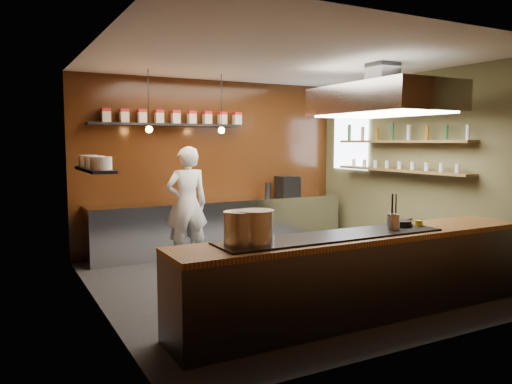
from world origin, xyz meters
TOP-DOWN VIEW (x-y plane):
  - floor at (0.00, 0.00)m, footprint 5.00×5.00m
  - back_wall at (0.00, 2.50)m, footprint 5.00×0.00m
  - left_wall at (-2.50, 0.00)m, footprint 0.00×5.00m
  - right_wall at (2.50, 0.00)m, footprint 0.00×5.00m
  - ceiling at (0.00, 0.00)m, footprint 5.00×5.00m
  - window_pane at (2.45, 1.70)m, footprint 0.00×1.00m
  - prep_counter at (0.00, 2.17)m, footprint 4.60×0.65m
  - pass_counter at (-0.00, -1.60)m, footprint 4.40×0.72m
  - tin_shelf at (-0.90, 2.36)m, footprint 2.60×0.26m
  - plate_shelf at (-2.34, 1.00)m, footprint 0.30×1.40m
  - bottle_shelf_upper at (2.34, 0.30)m, footprint 0.26×2.80m
  - bottle_shelf_lower at (2.34, 0.30)m, footprint 0.26×2.80m
  - extractor_hood at (1.30, -0.40)m, footprint 1.20×2.00m
  - pendant_left at (-1.40, 1.70)m, footprint 0.10×0.10m
  - pendant_right at (-0.20, 1.70)m, footprint 0.10×0.10m
  - storage_tins at (-0.75, 2.36)m, footprint 2.43×0.13m
  - plate_stacks at (-2.34, 1.00)m, footprint 0.26×1.16m
  - bottles at (2.34, 0.30)m, footprint 0.06×2.66m
  - wine_glasses at (2.34, 0.30)m, footprint 0.07×2.37m
  - stockpot_large at (-1.46, -1.55)m, footprint 0.40×0.40m
  - stockpot_small at (-1.33, -1.61)m, footprint 0.38×0.38m
  - utensil_crock at (0.38, -1.66)m, footprint 0.17×0.17m
  - frying_pan at (0.63, -1.52)m, footprint 0.42×0.27m
  - butter_jar at (0.83, -1.59)m, footprint 0.12×0.12m
  - espresso_machine at (1.34, 2.14)m, footprint 0.38×0.36m
  - chef at (-0.78, 1.77)m, footprint 0.70×0.49m

SIDE VIEW (x-z plane):
  - floor at x=0.00m, z-range 0.00..0.00m
  - prep_counter at x=0.00m, z-range 0.00..0.90m
  - pass_counter at x=0.00m, z-range 0.00..0.94m
  - chef at x=-0.78m, z-range 0.00..1.84m
  - butter_jar at x=0.83m, z-range 0.92..1.00m
  - frying_pan at x=0.63m, z-range 0.94..1.01m
  - utensil_crock at x=0.38m, z-range 0.94..1.12m
  - espresso_machine at x=1.34m, z-range 0.90..1.28m
  - stockpot_large at x=-1.46m, z-range 0.94..1.26m
  - stockpot_small at x=-1.33m, z-range 0.94..1.27m
  - bottle_shelf_lower at x=2.34m, z-range 1.43..1.47m
  - back_wall at x=0.00m, z-range -1.00..4.00m
  - left_wall at x=-2.50m, z-range -1.00..4.00m
  - right_wall at x=2.50m, z-range -1.00..4.00m
  - wine_glasses at x=2.34m, z-range 1.47..1.60m
  - plate_shelf at x=-2.34m, z-range 1.53..1.57m
  - plate_stacks at x=-2.34m, z-range 1.57..1.73m
  - window_pane at x=2.45m, z-range 1.40..2.40m
  - bottle_shelf_upper at x=2.34m, z-range 1.90..1.94m
  - bottles at x=2.34m, z-range 1.94..2.18m
  - pendant_left at x=-1.40m, z-range 1.68..2.63m
  - pendant_right at x=-0.20m, z-range 1.68..2.63m
  - tin_shelf at x=-0.90m, z-range 2.18..2.22m
  - storage_tins at x=-0.75m, z-range 2.22..2.44m
  - extractor_hood at x=1.30m, z-range 2.15..2.87m
  - ceiling at x=0.00m, z-range 3.00..3.00m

